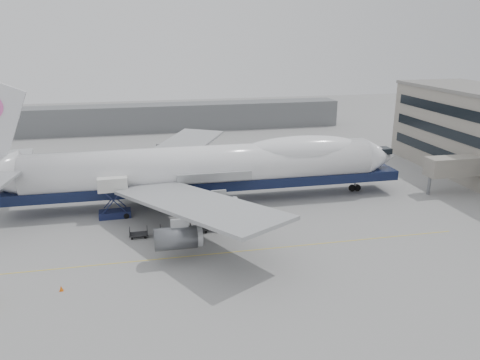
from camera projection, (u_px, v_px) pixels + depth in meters
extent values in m
plane|color=gray|center=(218.00, 233.00, 61.37)|extent=(260.00, 260.00, 0.00)
cube|color=gold|center=(226.00, 253.00, 55.78)|extent=(60.00, 0.15, 0.01)
cube|color=gray|center=(453.00, 166.00, 75.52)|extent=(9.00, 3.00, 3.00)
cylinder|color=slate|center=(429.00, 185.00, 75.62)|extent=(0.50, 0.50, 3.00)
cube|color=slate|center=(137.00, 118.00, 123.59)|extent=(110.00, 8.00, 7.00)
cylinder|color=white|center=(204.00, 167.00, 70.85)|extent=(52.00, 6.40, 6.40)
cube|color=#0E1633|center=(211.00, 182.00, 71.82)|extent=(60.00, 5.76, 1.50)
cone|color=white|center=(380.00, 156.00, 76.68)|extent=(6.00, 6.40, 6.40)
ellipsoid|color=white|center=(302.00, 150.00, 73.46)|extent=(20.67, 5.78, 4.56)
cube|color=#9EA0A3|center=(196.00, 204.00, 57.11)|extent=(20.35, 26.74, 2.26)
cube|color=#9EA0A3|center=(177.00, 150.00, 83.75)|extent=(20.35, 26.74, 2.26)
cylinder|color=#595B60|center=(159.00, 156.00, 88.21)|extent=(4.80, 2.60, 2.60)
cylinder|color=#595B60|center=(197.00, 167.00, 81.02)|extent=(4.80, 2.60, 2.60)
cylinder|color=#595B60|center=(215.00, 207.00, 62.37)|extent=(4.80, 2.60, 2.60)
cylinder|color=#595B60|center=(176.00, 238.00, 52.77)|extent=(4.80, 2.60, 2.60)
cylinder|color=slate|center=(355.00, 184.00, 77.21)|extent=(0.36, 0.36, 2.50)
cylinder|color=black|center=(355.00, 188.00, 77.42)|extent=(1.10, 0.45, 1.10)
cylinder|color=slate|center=(188.00, 202.00, 68.79)|extent=(0.36, 0.36, 2.50)
cylinder|color=black|center=(188.00, 207.00, 69.00)|extent=(1.10, 0.45, 1.10)
cylinder|color=slate|center=(184.00, 190.00, 74.38)|extent=(0.36, 0.36, 2.50)
cylinder|color=black|center=(184.00, 194.00, 74.59)|extent=(1.10, 0.45, 1.10)
cube|color=#161E44|center=(115.00, 214.00, 66.46)|extent=(4.49, 2.29, 0.97)
cube|color=silver|center=(113.00, 184.00, 65.11)|extent=(4.15, 2.45, 1.94)
cube|color=#161E44|center=(114.00, 201.00, 64.86)|extent=(3.16, 0.24, 3.49)
cube|color=#161E44|center=(114.00, 196.00, 66.67)|extent=(3.16, 0.24, 3.49)
cube|color=slate|center=(113.00, 181.00, 66.42)|extent=(2.16, 1.14, 0.15)
cylinder|color=black|center=(103.00, 218.00, 65.35)|extent=(0.79, 0.31, 0.79)
cylinder|color=black|center=(104.00, 213.00, 66.99)|extent=(0.79, 0.31, 0.79)
cylinder|color=black|center=(127.00, 216.00, 65.98)|extent=(0.79, 0.31, 0.79)
cylinder|color=black|center=(127.00, 211.00, 67.63)|extent=(0.79, 0.31, 0.79)
cone|color=#E65F0C|center=(61.00, 288.00, 47.44)|extent=(0.38, 0.38, 0.60)
cube|color=#E65F0C|center=(62.00, 291.00, 47.53)|extent=(0.41, 0.41, 0.03)
cube|color=#2D2D30|center=(139.00, 234.00, 59.84)|extent=(2.30, 1.35, 0.18)
cube|color=#2D2D30|center=(130.00, 232.00, 59.49)|extent=(0.08, 1.35, 0.90)
cube|color=#2D2D30|center=(147.00, 231.00, 59.94)|extent=(0.08, 1.35, 0.90)
cylinder|color=black|center=(132.00, 239.00, 59.24)|extent=(0.30, 0.12, 0.30)
cylinder|color=black|center=(132.00, 235.00, 60.27)|extent=(0.30, 0.12, 0.30)
cylinder|color=black|center=(146.00, 237.00, 59.58)|extent=(0.30, 0.12, 0.30)
cylinder|color=black|center=(145.00, 234.00, 60.61)|extent=(0.30, 0.12, 0.30)
cube|color=#2D2D30|center=(169.00, 232.00, 60.62)|extent=(2.30, 1.35, 0.18)
cube|color=#2D2D30|center=(160.00, 229.00, 60.28)|extent=(0.08, 1.35, 0.90)
cube|color=#2D2D30|center=(178.00, 228.00, 60.72)|extent=(0.08, 1.35, 0.90)
cylinder|color=black|center=(163.00, 236.00, 60.02)|extent=(0.30, 0.12, 0.30)
cylinder|color=black|center=(162.00, 233.00, 61.05)|extent=(0.30, 0.12, 0.30)
cylinder|color=black|center=(176.00, 235.00, 60.36)|extent=(0.30, 0.12, 0.30)
cylinder|color=black|center=(176.00, 231.00, 61.39)|extent=(0.30, 0.12, 0.30)
cube|color=#2D2D30|center=(199.00, 229.00, 61.40)|extent=(2.30, 1.35, 0.18)
cube|color=#2D2D30|center=(191.00, 227.00, 61.06)|extent=(0.08, 1.35, 0.90)
cube|color=#2D2D30|center=(207.00, 225.00, 61.50)|extent=(0.08, 1.35, 0.90)
cylinder|color=black|center=(193.00, 233.00, 60.80)|extent=(0.30, 0.12, 0.30)
cylinder|color=black|center=(192.00, 230.00, 61.83)|extent=(0.30, 0.12, 0.30)
cylinder|color=black|center=(206.00, 232.00, 61.15)|extent=(0.30, 0.12, 0.30)
cylinder|color=black|center=(205.00, 229.00, 62.17)|extent=(0.30, 0.12, 0.30)
cube|color=#2D2D30|center=(228.00, 227.00, 62.18)|extent=(2.30, 1.35, 0.18)
cube|color=#2D2D30|center=(220.00, 224.00, 61.84)|extent=(0.08, 1.35, 0.90)
cube|color=#2D2D30|center=(236.00, 223.00, 62.28)|extent=(0.08, 1.35, 0.90)
cylinder|color=black|center=(222.00, 231.00, 61.58)|extent=(0.30, 0.12, 0.30)
cylinder|color=black|center=(221.00, 228.00, 62.61)|extent=(0.30, 0.12, 0.30)
cylinder|color=black|center=(235.00, 230.00, 61.93)|extent=(0.30, 0.12, 0.30)
cylinder|color=black|center=(233.00, 226.00, 62.95)|extent=(0.30, 0.12, 0.30)
cube|color=#2D2D30|center=(256.00, 224.00, 62.96)|extent=(2.30, 1.35, 0.18)
cube|color=#2D2D30|center=(248.00, 222.00, 62.62)|extent=(0.08, 1.35, 0.90)
cube|color=#2D2D30|center=(264.00, 221.00, 63.06)|extent=(0.08, 1.35, 0.90)
cylinder|color=black|center=(251.00, 228.00, 62.37)|extent=(0.30, 0.12, 0.30)
cylinder|color=black|center=(249.00, 225.00, 63.39)|extent=(0.30, 0.12, 0.30)
cylinder|color=black|center=(263.00, 227.00, 62.71)|extent=(0.30, 0.12, 0.30)
cylinder|color=black|center=(261.00, 224.00, 63.73)|extent=(0.30, 0.12, 0.30)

